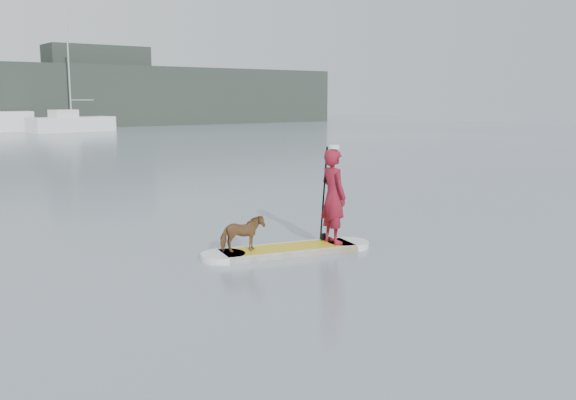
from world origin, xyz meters
TOP-DOWN VIEW (x-y plane):
  - ground at (0.00, 0.00)m, footprint 140.00×140.00m
  - paddleboard at (1.20, -1.39)m, footprint 3.23×1.39m
  - paddler at (2.10, -1.61)m, footprint 0.49×0.69m
  - white_cap at (2.10, -1.61)m, footprint 0.22×0.22m
  - dog at (0.33, -1.19)m, footprint 0.84×0.54m
  - paddle at (2.08, -1.34)m, footprint 0.10×0.30m
  - sailboat_e at (11.86, 44.02)m, footprint 7.35×3.44m
  - shore_building_east at (18.00, 54.00)m, footprint 10.00×4.00m

SIDE VIEW (x-z plane):
  - ground at x=0.00m, z-range 0.00..0.00m
  - paddleboard at x=1.20m, z-range 0.00..0.12m
  - dog at x=0.33m, z-range 0.12..0.77m
  - sailboat_e at x=11.86m, z-range -4.39..5.86m
  - paddle at x=2.08m, z-range -0.20..1.80m
  - paddler at x=2.10m, z-range 0.12..1.91m
  - white_cap at x=2.10m, z-range 1.91..1.98m
  - shore_building_east at x=18.00m, z-range 0.00..8.00m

